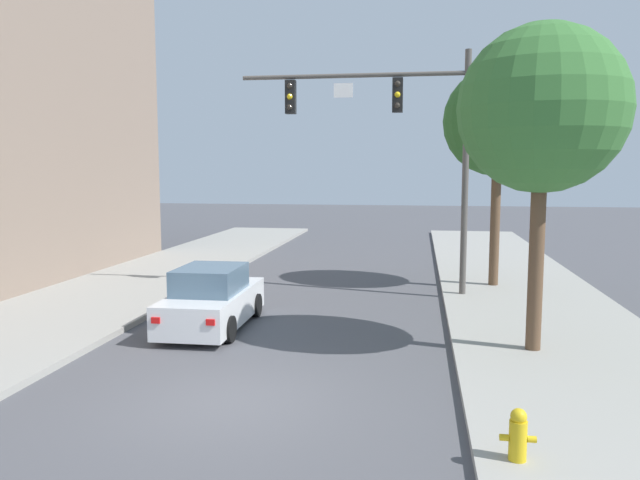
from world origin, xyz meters
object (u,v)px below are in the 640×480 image
(traffic_signal_mast, at_px, (400,126))
(fire_hydrant, at_px, (518,435))
(street_tree_nearest, at_px, (542,110))
(car_lead_white, at_px, (212,300))
(street_tree_second, at_px, (498,122))

(traffic_signal_mast, bearing_deg, fire_hydrant, -80.02)
(fire_hydrant, bearing_deg, street_tree_nearest, 78.19)
(car_lead_white, height_order, street_tree_second, street_tree_second)
(traffic_signal_mast, height_order, street_tree_nearest, traffic_signal_mast)
(street_tree_second, bearing_deg, traffic_signal_mast, -151.62)
(fire_hydrant, xyz_separation_m, street_tree_nearest, (1.14, 5.44, 4.77))
(fire_hydrant, distance_m, street_tree_nearest, 7.32)
(car_lead_white, xyz_separation_m, street_tree_nearest, (7.69, -1.21, 4.55))
(street_tree_second, bearing_deg, fire_hydrant, -95.08)
(street_tree_nearest, relative_size, street_tree_second, 0.95)
(fire_hydrant, relative_size, street_tree_nearest, 0.10)
(traffic_signal_mast, bearing_deg, street_tree_nearest, -62.20)
(traffic_signal_mast, distance_m, street_tree_nearest, 6.74)
(traffic_signal_mast, relative_size, fire_hydrant, 10.42)
(car_lead_white, xyz_separation_m, street_tree_second, (7.72, 6.47, 4.87))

